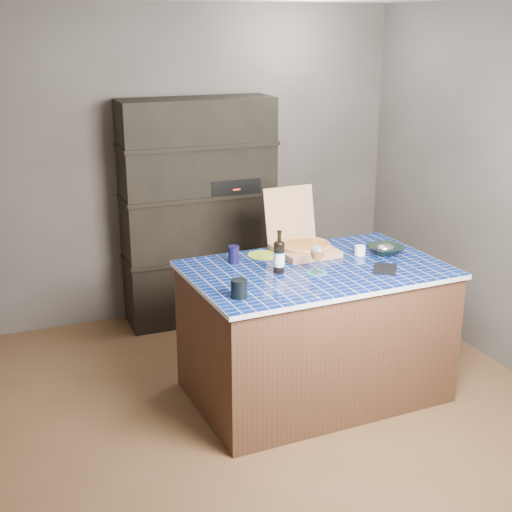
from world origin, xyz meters
name	(u,v)px	position (x,y,z in m)	size (l,w,h in m)	color
room	(273,216)	(0.00, 0.00, 1.25)	(3.50, 3.50, 3.50)	brown
shelving_unit	(199,212)	(0.00, 1.53, 0.90)	(1.20, 0.41, 1.80)	black
kitchen_island	(315,331)	(0.31, 0.02, 0.44)	(1.65, 1.10, 0.88)	#412819
pizza_box	(303,244)	(0.36, 0.33, 0.94)	(0.40, 0.47, 0.40)	#9A7A4F
mead_bottle	(279,256)	(0.06, 0.03, 0.98)	(0.07, 0.07, 0.27)	black
teal_trivet	(317,273)	(0.26, -0.08, 0.88)	(0.13, 0.13, 0.01)	#166675
wine_glass	(317,254)	(0.26, -0.08, 1.01)	(0.08, 0.08, 0.18)	white
tumbler	(239,289)	(-0.32, -0.28, 0.93)	(0.09, 0.09, 0.11)	black
dvd_case	(385,269)	(0.69, -0.18, 0.89)	(0.14, 0.19, 0.02)	black
bowl	(385,250)	(0.86, 0.11, 0.91)	(0.23, 0.23, 0.06)	black
foil_contents	(385,248)	(0.86, 0.11, 0.92)	(0.12, 0.10, 0.06)	#B8BAC4
white_jar	(360,250)	(0.69, 0.15, 0.91)	(0.07, 0.07, 0.06)	white
navy_cup	(234,254)	(-0.14, 0.30, 0.94)	(0.07, 0.07, 0.11)	black
green_trivet	(263,255)	(0.09, 0.37, 0.88)	(0.20, 0.20, 0.01)	#96B727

